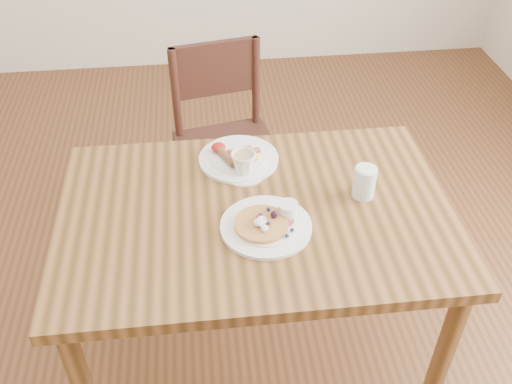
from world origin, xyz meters
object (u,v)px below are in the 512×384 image
(dining_table, at_px, (256,233))
(breakfast_plate, at_px, (237,158))
(pancake_plate, at_px, (267,224))
(teacup_saucer, at_px, (244,165))
(water_glass, at_px, (364,182))
(chair_far, at_px, (226,138))

(dining_table, distance_m, breakfast_plate, 0.28)
(pancake_plate, relative_size, teacup_saucer, 1.93)
(pancake_plate, bearing_deg, water_glass, 19.57)
(chair_far, relative_size, teacup_saucer, 6.29)
(water_glass, bearing_deg, pancake_plate, -160.43)
(dining_table, distance_m, water_glass, 0.37)
(dining_table, relative_size, chair_far, 1.36)
(pancake_plate, xyz_separation_m, breakfast_plate, (-0.06, 0.34, -0.00))
(breakfast_plate, height_order, water_glass, water_glass)
(water_glass, bearing_deg, breakfast_plate, 148.63)
(pancake_plate, xyz_separation_m, water_glass, (0.32, 0.11, 0.04))
(chair_far, height_order, teacup_saucer, chair_far)
(pancake_plate, height_order, water_glass, water_glass)
(chair_far, distance_m, breakfast_plate, 0.59)
(pancake_plate, height_order, breakfast_plate, pancake_plate)
(pancake_plate, relative_size, water_glass, 2.63)
(teacup_saucer, distance_m, water_glass, 0.39)
(chair_far, distance_m, teacup_saucer, 0.67)
(breakfast_plate, bearing_deg, pancake_plate, -80.47)
(dining_table, relative_size, pancake_plate, 4.44)
(chair_far, bearing_deg, dining_table, 82.04)
(chair_far, bearing_deg, pancake_plate, 83.33)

